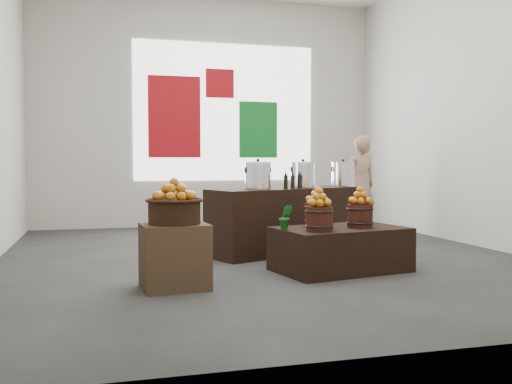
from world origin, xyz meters
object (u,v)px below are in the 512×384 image
object	(u,v)px
stock_pot_right	(343,175)
shopper	(360,185)
wicker_basket	(174,212)
stock_pot_center	(303,175)
crate	(175,256)
counter	(284,220)
display_table	(340,249)
stock_pot_left	(258,176)

from	to	relation	value
stock_pot_right	shopper	bearing A→B (deg)	54.37
wicker_basket	stock_pot_right	bearing A→B (deg)	39.12
stock_pot_center	crate	bearing A→B (deg)	-136.07
counter	stock_pot_right	world-z (taller)	stock_pot_right
crate	display_table	bearing A→B (deg)	12.09
display_table	counter	bearing A→B (deg)	87.79
crate	display_table	world-z (taller)	crate
wicker_basket	stock_pot_center	xyz separation A→B (m)	(1.84, 1.77, 0.27)
stock_pot_left	stock_pot_center	xyz separation A→B (m)	(0.66, 0.26, 0.00)
wicker_basket	stock_pot_center	world-z (taller)	stock_pot_center
display_table	crate	bearing A→B (deg)	-178.72
display_table	stock_pot_left	distance (m)	1.46
stock_pot_center	shopper	bearing A→B (deg)	42.86
wicker_basket	stock_pot_center	distance (m)	2.57
crate	shopper	xyz separation A→B (m)	(3.25, 3.09, 0.48)
counter	display_table	bearing A→B (deg)	-102.98
crate	wicker_basket	world-z (taller)	wicker_basket
counter	stock_pot_left	bearing A→B (deg)	180.00
stock_pot_left	shopper	world-z (taller)	shopper
stock_pot_left	stock_pot_right	bearing A→B (deg)	21.58
crate	stock_pot_center	world-z (taller)	stock_pot_center
crate	shopper	world-z (taller)	shopper
display_table	stock_pot_right	world-z (taller)	stock_pot_right
crate	stock_pot_left	size ratio (longest dim) A/B	1.90
display_table	counter	xyz separation A→B (m)	(-0.19, 1.28, 0.17)
wicker_basket	counter	size ratio (longest dim) A/B	0.24
display_table	stock_pot_center	bearing A→B (deg)	75.31
stock_pot_right	stock_pot_left	bearing A→B (deg)	-158.42
stock_pot_left	display_table	bearing A→B (deg)	-63.55
wicker_basket	display_table	bearing A→B (deg)	12.09
stock_pot_center	shopper	xyz separation A→B (m)	(1.41, 1.31, -0.19)
display_table	stock_pot_right	xyz separation A→B (m)	(0.76, 1.66, 0.73)
crate	stock_pot_right	distance (m)	3.29
display_table	stock_pot_left	world-z (taller)	stock_pot_left
crate	wicker_basket	size ratio (longest dim) A/B	1.25
stock_pot_left	wicker_basket	bearing A→B (deg)	-127.96
crate	display_table	distance (m)	1.79
counter	stock_pot_right	bearing A→B (deg)	0.00
wicker_basket	stock_pot_center	bearing A→B (deg)	43.93
stock_pot_left	shopper	size ratio (longest dim) A/B	0.20
wicker_basket	stock_pot_left	world-z (taller)	stock_pot_left
crate	stock_pot_center	distance (m)	2.64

